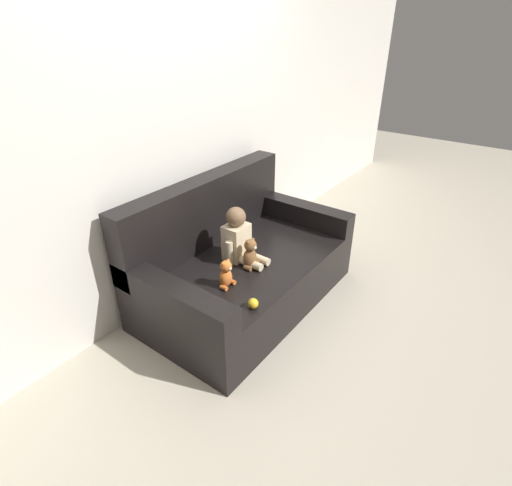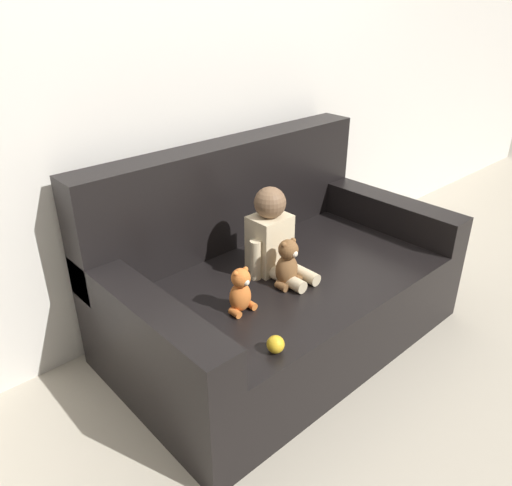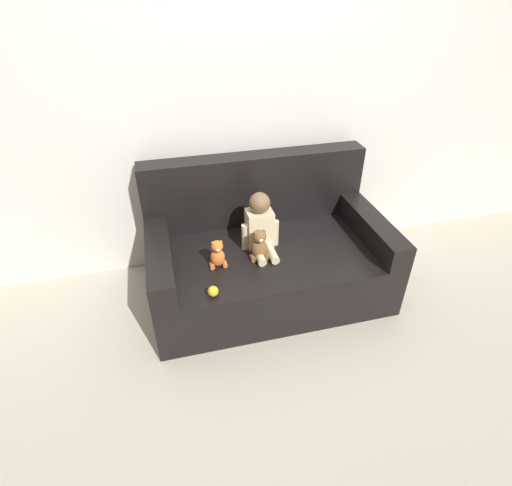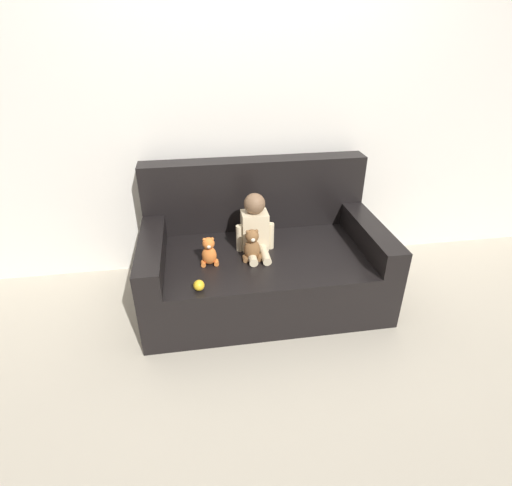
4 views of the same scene
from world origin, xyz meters
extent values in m
plane|color=#B7AD99|center=(0.00, 0.00, 0.00)|extent=(12.00, 12.00, 0.00)
cube|color=silver|center=(0.00, 0.58, 1.30)|extent=(8.00, 0.05, 2.60)
cube|color=black|center=(0.00, 0.00, 0.20)|extent=(1.68, 0.99, 0.40)
cube|color=black|center=(0.00, 0.41, 0.67)|extent=(1.68, 0.18, 0.54)
cube|color=black|center=(-0.76, 0.00, 0.49)|extent=(0.16, 0.99, 0.18)
cube|color=black|center=(0.76, 0.00, 0.49)|extent=(0.16, 0.99, 0.18)
cube|color=beige|center=(-0.05, 0.05, 0.54)|extent=(0.18, 0.15, 0.28)
sphere|color=brown|center=(-0.05, 0.05, 0.74)|extent=(0.15, 0.15, 0.15)
cylinder|color=beige|center=(-0.10, -0.12, 0.43)|extent=(0.06, 0.19, 0.06)
cylinder|color=beige|center=(-0.01, -0.12, 0.43)|extent=(0.06, 0.19, 0.06)
cylinder|color=beige|center=(-0.16, 0.03, 0.50)|extent=(0.05, 0.05, 0.19)
cylinder|color=beige|center=(0.06, 0.03, 0.50)|extent=(0.05, 0.05, 0.19)
ellipsoid|color=brown|center=(-0.10, -0.10, 0.48)|extent=(0.11, 0.09, 0.15)
sphere|color=brown|center=(-0.10, -0.11, 0.58)|extent=(0.09, 0.09, 0.09)
sphere|color=brown|center=(-0.13, -0.11, 0.62)|extent=(0.03, 0.03, 0.03)
sphere|color=brown|center=(-0.07, -0.11, 0.62)|extent=(0.03, 0.03, 0.03)
sphere|color=beige|center=(-0.10, -0.15, 0.58)|extent=(0.03, 0.03, 0.03)
cylinder|color=brown|center=(-0.14, -0.12, 0.42)|extent=(0.04, 0.06, 0.04)
cylinder|color=brown|center=(-0.05, -0.12, 0.42)|extent=(0.04, 0.06, 0.04)
ellipsoid|color=orange|center=(-0.39, -0.12, 0.47)|extent=(0.10, 0.08, 0.13)
sphere|color=orange|center=(-0.39, -0.13, 0.56)|extent=(0.08, 0.08, 0.08)
sphere|color=orange|center=(-0.41, -0.13, 0.59)|extent=(0.02, 0.02, 0.02)
sphere|color=orange|center=(-0.36, -0.13, 0.59)|extent=(0.02, 0.02, 0.02)
sphere|color=beige|center=(-0.39, -0.16, 0.56)|extent=(0.03, 0.03, 0.03)
cylinder|color=orange|center=(-0.43, -0.14, 0.42)|extent=(0.03, 0.05, 0.03)
cylinder|color=orange|center=(-0.34, -0.14, 0.42)|extent=(0.03, 0.05, 0.03)
sphere|color=gold|center=(-0.47, -0.41, 0.44)|extent=(0.07, 0.07, 0.07)
camera|label=1|loc=(-2.05, -1.60, 1.99)|focal=28.00mm
camera|label=2|loc=(-1.51, -1.44, 1.60)|focal=35.00mm
camera|label=3|loc=(-0.67, -2.25, 2.04)|focal=28.00mm
camera|label=4|loc=(-0.44, -2.42, 1.83)|focal=28.00mm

